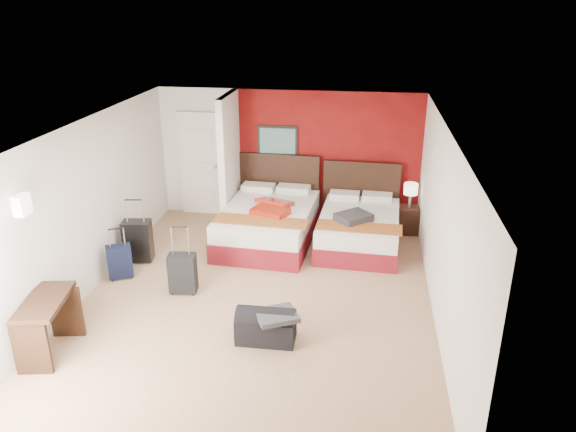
% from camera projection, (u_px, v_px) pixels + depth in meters
% --- Properties ---
extents(ground, '(6.50, 6.50, 0.00)m').
position_uv_depth(ground, '(257.00, 299.00, 7.97)').
color(ground, tan).
rests_on(ground, ground).
extents(room_walls, '(5.02, 6.52, 2.50)m').
position_uv_depth(room_walls, '(188.00, 182.00, 8.99)').
color(room_walls, silver).
rests_on(room_walls, ground).
extents(red_accent_panel, '(3.50, 0.04, 2.50)m').
position_uv_depth(red_accent_panel, '(327.00, 157.00, 10.37)').
color(red_accent_panel, maroon).
rests_on(red_accent_panel, ground).
extents(partition_wall, '(0.12, 1.20, 2.50)m').
position_uv_depth(partition_wall, '(230.00, 163.00, 10.03)').
color(partition_wall, silver).
rests_on(partition_wall, ground).
extents(entry_door, '(0.82, 0.06, 2.05)m').
position_uv_depth(entry_door, '(200.00, 164.00, 10.75)').
color(entry_door, silver).
rests_on(entry_door, ground).
extents(bed_left, '(1.67, 2.28, 0.65)m').
position_uv_depth(bed_left, '(268.00, 225.00, 9.70)').
color(bed_left, white).
rests_on(bed_left, ground).
extents(bed_right, '(1.46, 2.01, 0.59)m').
position_uv_depth(bed_right, '(359.00, 230.00, 9.56)').
color(bed_right, silver).
rests_on(bed_right, ground).
extents(red_suitcase_open, '(0.86, 0.98, 0.10)m').
position_uv_depth(red_suitcase_open, '(272.00, 207.00, 9.45)').
color(red_suitcase_open, '#A4200E').
rests_on(red_suitcase_open, bed_left).
extents(jacket_bundle, '(0.69, 0.68, 0.13)m').
position_uv_depth(jacket_bundle, '(353.00, 217.00, 9.16)').
color(jacket_bundle, '#323236').
rests_on(jacket_bundle, bed_right).
extents(nightstand, '(0.40, 0.40, 0.51)m').
position_uv_depth(nightstand, '(408.00, 220.00, 10.11)').
color(nightstand, black).
rests_on(nightstand, ground).
extents(table_lamp, '(0.30, 0.30, 0.45)m').
position_uv_depth(table_lamp, '(410.00, 195.00, 9.93)').
color(table_lamp, beige).
rests_on(table_lamp, nightstand).
extents(suitcase_black, '(0.49, 0.34, 0.68)m').
position_uv_depth(suitcase_black, '(138.00, 242.00, 8.99)').
color(suitcase_black, black).
rests_on(suitcase_black, ground).
extents(suitcase_charcoal, '(0.42, 0.29, 0.58)m').
position_uv_depth(suitcase_charcoal, '(183.00, 275.00, 8.04)').
color(suitcase_charcoal, black).
rests_on(suitcase_charcoal, ground).
extents(suitcase_navy, '(0.43, 0.37, 0.51)m').
position_uv_depth(suitcase_navy, '(120.00, 263.00, 8.47)').
color(suitcase_navy, black).
rests_on(suitcase_navy, ground).
extents(duffel_bag, '(0.75, 0.40, 0.38)m').
position_uv_depth(duffel_bag, '(266.00, 327.00, 6.94)').
color(duffel_bag, black).
rests_on(duffel_bag, ground).
extents(jacket_draped, '(0.63, 0.59, 0.07)m').
position_uv_depth(jacket_draped, '(277.00, 315.00, 6.79)').
color(jacket_draped, '#38383D').
rests_on(jacket_draped, duffel_bag).
extents(desk, '(0.62, 0.98, 0.76)m').
position_uv_depth(desk, '(49.00, 327.00, 6.61)').
color(desk, black).
rests_on(desk, ground).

